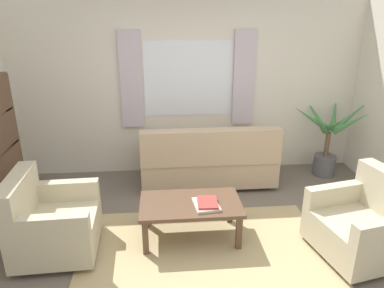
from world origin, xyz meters
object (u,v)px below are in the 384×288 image
at_px(coffee_table, 191,207).
at_px(potted_plant, 328,140).
at_px(armchair_left, 50,223).
at_px(couch, 208,161).
at_px(armchair_right, 365,224).
at_px(book_stack_on_table, 207,204).

relative_size(coffee_table, potted_plant, 0.95).
height_order(armchair_left, coffee_table, armchair_left).
bearing_deg(couch, coffee_table, 74.12).
xyz_separation_m(armchair_right, book_stack_on_table, (-1.59, 0.36, 0.11)).
distance_m(armchair_left, book_stack_on_table, 1.63).
bearing_deg(armchair_left, coffee_table, -86.92).
distance_m(armchair_left, armchair_right, 3.23).
relative_size(couch, coffee_table, 1.73).
xyz_separation_m(armchair_left, coffee_table, (1.46, 0.13, 0.03)).
distance_m(armchair_right, potted_plant, 1.97).
bearing_deg(armchair_right, coffee_table, -116.03).
height_order(armchair_right, coffee_table, armchair_right).
xyz_separation_m(couch, book_stack_on_table, (-0.20, -1.37, 0.09)).
bearing_deg(armchair_left, potted_plant, -68.63).
height_order(armchair_right, book_stack_on_table, armchair_right).
bearing_deg(coffee_table, armchair_left, -174.81).
bearing_deg(book_stack_on_table, couch, 81.66).
bearing_deg(potted_plant, couch, -174.67).
distance_m(armchair_left, coffee_table, 1.47).
height_order(book_stack_on_table, potted_plant, potted_plant).
bearing_deg(book_stack_on_table, armchair_right, -12.84).
height_order(coffee_table, potted_plant, potted_plant).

